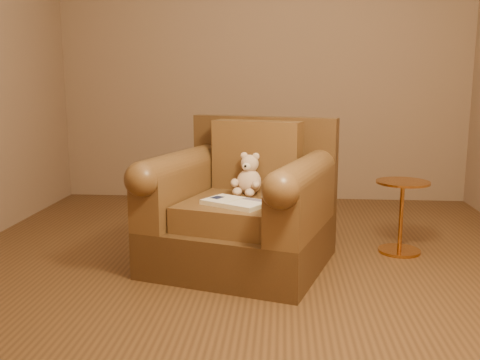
{
  "coord_description": "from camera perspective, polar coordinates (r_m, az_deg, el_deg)",
  "views": [
    {
      "loc": [
        0.2,
        -3.32,
        1.17
      ],
      "look_at": [
        -0.06,
        -0.08,
        0.57
      ],
      "focal_mm": 40.0,
      "sensor_mm": 36.0,
      "label": 1
    }
  ],
  "objects": [
    {
      "name": "teddy_bear",
      "position": [
        3.48,
        0.89,
        0.19
      ],
      "size": [
        0.2,
        0.23,
        0.28
      ],
      "rotation": [
        0.0,
        0.0,
        -0.32
      ],
      "color": "beige",
      "rests_on": "armchair"
    },
    {
      "name": "armchair",
      "position": [
        3.44,
        0.35,
        -3.13
      ],
      "size": [
        1.27,
        1.24,
        0.93
      ],
      "rotation": [
        0.0,
        0.0,
        -0.29
      ],
      "color": "#482F18",
      "rests_on": "floor"
    },
    {
      "name": "side_table",
      "position": [
        3.83,
        16.82,
        -3.53
      ],
      "size": [
        0.36,
        0.36,
        0.5
      ],
      "color": "#BE7A34",
      "rests_on": "floor"
    },
    {
      "name": "floor",
      "position": [
        3.53,
        1.01,
        -8.87
      ],
      "size": [
        4.0,
        4.0,
        0.0
      ],
      "primitive_type": "plane",
      "color": "brown",
      "rests_on": "ground"
    },
    {
      "name": "guidebook",
      "position": [
        3.18,
        -0.55,
        -2.43
      ],
      "size": [
        0.43,
        0.38,
        0.03
      ],
      "rotation": [
        0.0,
        0.0,
        -0.55
      ],
      "color": "beige",
      "rests_on": "armchair"
    }
  ]
}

